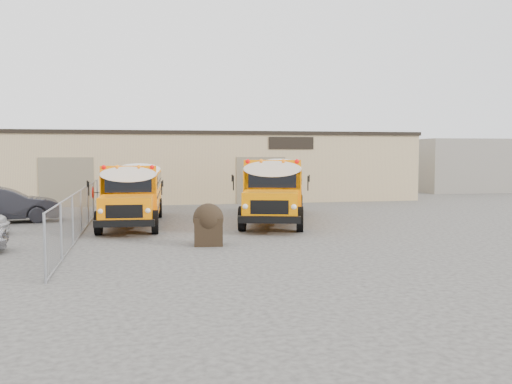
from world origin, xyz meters
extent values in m
plane|color=#393734|center=(0.00, 0.00, 0.00)|extent=(120.00, 120.00, 0.00)
cube|color=tan|center=(0.00, 20.00, 2.25)|extent=(30.00, 10.00, 4.50)
cube|color=black|center=(0.00, 20.00, 4.55)|extent=(30.20, 10.20, 0.25)
cube|color=black|center=(6.00, 14.98, 3.90)|extent=(3.00, 0.08, 0.80)
cube|color=#7D7058|center=(-8.00, 14.98, 1.50)|extent=(3.20, 0.08, 3.00)
cube|color=#7D7058|center=(4.00, 14.98, 1.50)|extent=(3.20, 0.08, 3.00)
cylinder|color=gray|center=(-6.00, -6.00, 0.90)|extent=(0.07, 0.07, 1.80)
cylinder|color=gray|center=(-6.00, -3.00, 0.90)|extent=(0.07, 0.07, 1.80)
cylinder|color=gray|center=(-6.00, 0.00, 0.90)|extent=(0.07, 0.07, 1.80)
cylinder|color=gray|center=(-6.00, 3.00, 0.90)|extent=(0.07, 0.07, 1.80)
cylinder|color=gray|center=(-6.00, 6.00, 0.90)|extent=(0.07, 0.07, 1.80)
cylinder|color=gray|center=(-6.00, 9.00, 0.90)|extent=(0.07, 0.07, 1.80)
cylinder|color=gray|center=(-6.00, 12.00, 0.90)|extent=(0.07, 0.07, 1.80)
cylinder|color=gray|center=(-6.00, 3.00, 1.78)|extent=(0.05, 18.00, 0.05)
cylinder|color=gray|center=(-6.00, 3.00, 0.05)|extent=(0.05, 18.00, 0.05)
cube|color=gray|center=(-6.00, 3.00, 0.90)|extent=(0.02, 18.00, 1.70)
cube|color=gray|center=(24.00, 24.00, 2.20)|extent=(10.00, 8.00, 4.40)
cube|color=orange|center=(-3.58, 12.51, 1.45)|extent=(2.76, 7.24, 1.92)
cube|color=orange|center=(-3.85, 7.93, 1.02)|extent=(2.18, 2.18, 1.08)
cube|color=black|center=(-3.79, 8.98, 1.98)|extent=(1.92, 0.17, 0.70)
cube|color=white|center=(-3.58, 12.51, 2.55)|extent=(2.77, 7.31, 0.37)
cube|color=orange|center=(-3.78, 9.19, 2.57)|extent=(2.32, 0.60, 0.34)
sphere|color=#E50705|center=(-4.77, 9.03, 2.69)|extent=(0.19, 0.19, 0.19)
sphere|color=#E50705|center=(-2.81, 8.92, 2.69)|extent=(0.19, 0.19, 0.19)
sphere|color=orange|center=(-4.23, 9.00, 2.69)|extent=(0.19, 0.19, 0.19)
sphere|color=orange|center=(-3.35, 8.95, 2.69)|extent=(0.19, 0.19, 0.19)
cube|color=black|center=(-3.92, 6.83, 0.60)|extent=(2.30, 0.34, 0.26)
cube|color=black|center=(-3.36, 16.11, 0.60)|extent=(2.30, 0.32, 0.26)
cube|color=black|center=(-3.58, 12.51, 1.38)|extent=(2.79, 7.10, 0.06)
cube|color=black|center=(-3.56, 12.79, 1.98)|extent=(2.72, 6.12, 0.58)
cylinder|color=black|center=(-4.96, 8.10, 0.49)|extent=(0.32, 0.99, 0.97)
cylinder|color=black|center=(-2.73, 7.97, 0.49)|extent=(0.32, 0.99, 0.97)
cylinder|color=black|center=(-4.60, 13.99, 0.49)|extent=(0.32, 0.99, 0.97)
cylinder|color=black|center=(-2.38, 13.86, 0.49)|extent=(0.32, 0.99, 0.97)
cylinder|color=#BF0505|center=(-5.31, 10.17, 1.56)|extent=(0.06, 0.52, 0.52)
cube|color=#FE8700|center=(4.68, 12.66, 1.57)|extent=(4.54, 8.11, 2.08)
cube|color=#FE8700|center=(3.32, 7.88, 1.11)|extent=(2.75, 2.75, 1.17)
cube|color=black|center=(3.63, 8.97, 2.15)|extent=(2.02, 0.63, 0.76)
cube|color=white|center=(4.68, 12.66, 2.76)|extent=(4.56, 8.18, 0.41)
cube|color=#FE8700|center=(3.70, 9.19, 2.79)|extent=(2.53, 1.17, 0.37)
sphere|color=#E50705|center=(2.61, 9.26, 2.91)|extent=(0.20, 0.20, 0.20)
sphere|color=#E50705|center=(4.66, 8.68, 2.91)|extent=(0.20, 0.20, 0.20)
sphere|color=orange|center=(3.17, 9.10, 2.91)|extent=(0.20, 0.20, 0.20)
sphere|color=orange|center=(4.09, 8.84, 2.91)|extent=(0.20, 0.20, 0.20)
cube|color=black|center=(3.00, 6.73, 0.65)|extent=(2.45, 0.89, 0.28)
cube|color=black|center=(5.75, 16.42, 0.65)|extent=(2.45, 0.87, 0.28)
cube|color=black|center=(4.68, 12.66, 1.49)|extent=(4.54, 7.97, 0.06)
cube|color=black|center=(4.76, 12.95, 2.15)|extent=(4.24, 6.94, 0.63)
cylinder|color=black|center=(2.19, 8.31, 0.53)|extent=(0.56, 1.09, 1.05)
cylinder|color=black|center=(4.51, 7.65, 0.53)|extent=(0.56, 1.09, 1.05)
cylinder|color=black|center=(3.94, 14.47, 0.53)|extent=(0.56, 1.09, 1.05)
cylinder|color=black|center=(6.26, 13.81, 0.53)|extent=(0.56, 1.09, 1.05)
cube|color=black|center=(-1.28, -0.83, 0.50)|extent=(1.08, 0.99, 1.00)
sphere|color=black|center=(-1.28, -0.83, 0.95)|extent=(1.10, 1.10, 1.10)
imported|color=black|center=(-9.95, 7.52, 0.84)|extent=(5.32, 2.68, 1.67)
camera|label=1|loc=(-3.63, -20.90, 3.31)|focal=40.00mm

